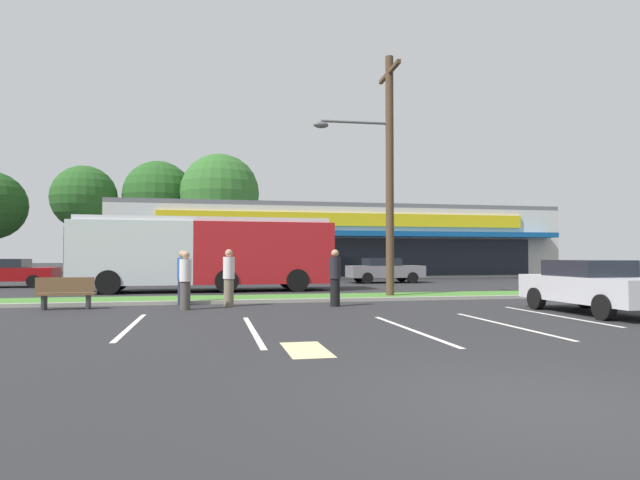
% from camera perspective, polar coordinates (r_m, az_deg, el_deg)
% --- Properties ---
extents(ground_plane, '(240.00, 240.00, 0.00)m').
position_cam_1_polar(ground_plane, '(6.41, 22.22, -15.88)').
color(ground_plane, '#262628').
extents(grass_median, '(56.00, 2.20, 0.12)m').
position_cam_1_polar(grass_median, '(19.53, -1.48, -6.15)').
color(grass_median, '#427A2D').
rests_on(grass_median, ground_plane).
extents(curb_lip, '(56.00, 0.24, 0.12)m').
position_cam_1_polar(curb_lip, '(18.34, -0.80, -6.45)').
color(curb_lip, '#99968C').
rests_on(curb_lip, ground_plane).
extents(parking_stripe_0, '(0.12, 4.80, 0.01)m').
position_cam_1_polar(parking_stripe_0, '(12.90, -19.46, -8.62)').
color(parking_stripe_0, silver).
rests_on(parking_stripe_0, ground_plane).
extents(parking_stripe_1, '(0.12, 4.80, 0.01)m').
position_cam_1_polar(parking_stripe_1, '(11.56, -7.16, -9.53)').
color(parking_stripe_1, silver).
rests_on(parking_stripe_1, ground_plane).
extents(parking_stripe_2, '(0.12, 4.80, 0.01)m').
position_cam_1_polar(parking_stripe_2, '(11.76, 9.66, -9.38)').
color(parking_stripe_2, silver).
rests_on(parking_stripe_2, ground_plane).
extents(parking_stripe_3, '(0.12, 4.80, 0.01)m').
position_cam_1_polar(parking_stripe_3, '(13.08, 19.28, -8.53)').
color(parking_stripe_3, silver).
rests_on(parking_stripe_3, ground_plane).
extents(parking_stripe_4, '(0.12, 4.80, 0.01)m').
position_cam_1_polar(parking_stripe_4, '(15.55, 23.80, -7.37)').
color(parking_stripe_4, silver).
rests_on(parking_stripe_4, ground_plane).
extents(lot_arrow, '(0.70, 1.60, 0.01)m').
position_cam_1_polar(lot_arrow, '(9.21, -1.49, -11.57)').
color(lot_arrow, beige).
rests_on(lot_arrow, ground_plane).
extents(storefront_building, '(31.94, 13.91, 5.23)m').
position_cam_1_polar(storefront_building, '(42.51, 1.11, -0.28)').
color(storefront_building, beige).
rests_on(storefront_building, ground_plane).
extents(tree_left, '(5.62, 5.62, 9.49)m').
position_cam_1_polar(tree_left, '(51.42, -23.82, 4.13)').
color(tree_left, '#473323').
rests_on(tree_left, ground_plane).
extents(tree_mid_left, '(6.34, 6.34, 10.21)m').
position_cam_1_polar(tree_mid_left, '(51.10, -16.84, 4.51)').
color(tree_mid_left, '#473323').
rests_on(tree_mid_left, ground_plane).
extents(tree_mid, '(7.00, 7.00, 10.65)m').
position_cam_1_polar(tree_mid, '(48.70, -10.62, 4.91)').
color(tree_mid, '#473323').
rests_on(tree_mid, ground_plane).
extents(utility_pole, '(3.03, 2.40, 9.05)m').
position_cam_1_polar(utility_pole, '(20.23, 7.00, 7.67)').
color(utility_pole, '#4C3826').
rests_on(utility_pole, ground_plane).
extents(city_bus, '(11.24, 2.84, 3.25)m').
position_cam_1_polar(city_bus, '(24.28, -12.03, -1.22)').
color(city_bus, '#AD191E').
rests_on(city_bus, ground_plane).
extents(bus_stop_bench, '(1.60, 0.45, 0.95)m').
position_cam_1_polar(bus_stop_bench, '(17.48, -25.43, -5.06)').
color(bus_stop_bench, brown).
rests_on(bus_stop_bench, ground_plane).
extents(car_0, '(4.32, 1.98, 1.42)m').
position_cam_1_polar(car_0, '(31.09, -30.17, -3.00)').
color(car_0, maroon).
rests_on(car_0, ground_plane).
extents(car_1, '(1.88, 4.45, 1.46)m').
position_cam_1_polar(car_1, '(16.50, 27.02, -4.36)').
color(car_1, '#B7B7BC').
rests_on(car_1, ground_plane).
extents(car_2, '(4.34, 1.98, 1.45)m').
position_cam_1_polar(car_2, '(31.52, 6.87, -3.17)').
color(car_2, slate).
rests_on(car_2, ground_plane).
extents(pedestrian_near_bench, '(0.35, 0.35, 1.75)m').
position_cam_1_polar(pedestrian_near_bench, '(17.66, -14.42, -3.91)').
color(pedestrian_near_bench, '#1E2338').
rests_on(pedestrian_near_bench, ground_plane).
extents(pedestrian_by_pole, '(0.36, 0.36, 1.78)m').
position_cam_1_polar(pedestrian_by_pole, '(16.79, 1.61, -4.04)').
color(pedestrian_by_pole, black).
rests_on(pedestrian_by_pole, ground_plane).
extents(pedestrian_mid, '(0.35, 0.35, 1.71)m').
position_cam_1_polar(pedestrian_mid, '(16.22, -14.14, -4.19)').
color(pedestrian_mid, '#47423D').
rests_on(pedestrian_mid, ground_plane).
extents(pedestrian_far, '(0.36, 0.36, 1.78)m').
position_cam_1_polar(pedestrian_far, '(16.98, -9.68, -3.98)').
color(pedestrian_far, '#726651').
rests_on(pedestrian_far, ground_plane).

